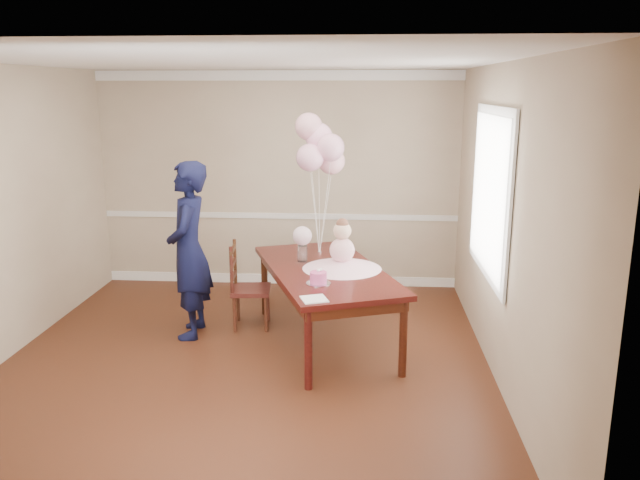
# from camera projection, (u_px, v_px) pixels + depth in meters

# --- Properties ---
(floor) EXTENTS (4.50, 5.00, 0.00)m
(floor) POSITION_uv_depth(u_px,v_px,m) (244.00, 366.00, 5.73)
(floor) COLOR #35180D
(floor) RESTS_ON ground
(ceiling) EXTENTS (4.50, 5.00, 0.02)m
(ceiling) POSITION_uv_depth(u_px,v_px,m) (234.00, 61.00, 5.08)
(ceiling) COLOR white
(ceiling) RESTS_ON wall_back
(wall_back) EXTENTS (4.50, 0.02, 2.70)m
(wall_back) POSITION_uv_depth(u_px,v_px,m) (278.00, 181.00, 7.83)
(wall_back) COLOR tan
(wall_back) RESTS_ON floor
(wall_front) EXTENTS (4.50, 0.02, 2.70)m
(wall_front) POSITION_uv_depth(u_px,v_px,m) (136.00, 332.00, 2.98)
(wall_front) COLOR tan
(wall_front) RESTS_ON floor
(wall_right) EXTENTS (0.02, 5.00, 2.70)m
(wall_right) POSITION_uv_depth(u_px,v_px,m) (503.00, 226.00, 5.25)
(wall_right) COLOR tan
(wall_right) RESTS_ON floor
(chair_rail_trim) EXTENTS (4.50, 0.02, 0.07)m
(chair_rail_trim) POSITION_uv_depth(u_px,v_px,m) (279.00, 216.00, 7.92)
(chair_rail_trim) COLOR silver
(chair_rail_trim) RESTS_ON wall_back
(crown_molding) EXTENTS (4.50, 0.02, 0.12)m
(crown_molding) POSITION_uv_depth(u_px,v_px,m) (277.00, 75.00, 7.51)
(crown_molding) COLOR white
(crown_molding) RESTS_ON wall_back
(baseboard_trim) EXTENTS (4.50, 0.02, 0.12)m
(baseboard_trim) POSITION_uv_depth(u_px,v_px,m) (280.00, 279.00, 8.12)
(baseboard_trim) COLOR white
(baseboard_trim) RESTS_ON floor
(window_frame) EXTENTS (0.02, 1.66, 1.56)m
(window_frame) POSITION_uv_depth(u_px,v_px,m) (490.00, 193.00, 5.69)
(window_frame) COLOR silver
(window_frame) RESTS_ON wall_right
(window_blinds) EXTENTS (0.01, 1.50, 1.40)m
(window_blinds) POSITION_uv_depth(u_px,v_px,m) (488.00, 193.00, 5.69)
(window_blinds) COLOR white
(window_blinds) RESTS_ON wall_right
(dining_table_top) EXTENTS (1.67, 2.27, 0.05)m
(dining_table_top) POSITION_uv_depth(u_px,v_px,m) (325.00, 271.00, 6.11)
(dining_table_top) COLOR black
(dining_table_top) RESTS_ON table_leg_fl
(table_apron) EXTENTS (1.53, 2.14, 0.10)m
(table_apron) POSITION_uv_depth(u_px,v_px,m) (325.00, 278.00, 6.13)
(table_apron) COLOR black
(table_apron) RESTS_ON table_leg_fl
(table_leg_fl) EXTENTS (0.09, 0.09, 0.72)m
(table_leg_fl) POSITION_uv_depth(u_px,v_px,m) (308.00, 350.00, 5.21)
(table_leg_fl) COLOR black
(table_leg_fl) RESTS_ON floor
(table_leg_fr) EXTENTS (0.09, 0.09, 0.72)m
(table_leg_fr) POSITION_uv_depth(u_px,v_px,m) (403.00, 338.00, 5.44)
(table_leg_fr) COLOR black
(table_leg_fr) RESTS_ON floor
(table_leg_bl) EXTENTS (0.09, 0.09, 0.72)m
(table_leg_bl) POSITION_uv_depth(u_px,v_px,m) (265.00, 284.00, 6.96)
(table_leg_bl) COLOR black
(table_leg_bl) RESTS_ON floor
(table_leg_br) EXTENTS (0.09, 0.09, 0.72)m
(table_leg_br) POSITION_uv_depth(u_px,v_px,m) (338.00, 277.00, 7.19)
(table_leg_br) COLOR black
(table_leg_br) RESTS_ON floor
(baby_skirt) EXTENTS (1.00, 1.00, 0.10)m
(baby_skirt) POSITION_uv_depth(u_px,v_px,m) (342.00, 263.00, 6.08)
(baby_skirt) COLOR #FFBBD4
(baby_skirt) RESTS_ON dining_table_top
(baby_torso) EXTENTS (0.25, 0.25, 0.25)m
(baby_torso) POSITION_uv_depth(u_px,v_px,m) (342.00, 250.00, 6.05)
(baby_torso) COLOR #F198CB
(baby_torso) RESTS_ON baby_skirt
(baby_head) EXTENTS (0.17, 0.17, 0.17)m
(baby_head) POSITION_uv_depth(u_px,v_px,m) (342.00, 231.00, 6.01)
(baby_head) COLOR beige
(baby_head) RESTS_ON baby_torso
(baby_hair) EXTENTS (0.12, 0.12, 0.12)m
(baby_hair) POSITION_uv_depth(u_px,v_px,m) (342.00, 224.00, 5.99)
(baby_hair) COLOR brown
(baby_hair) RESTS_ON baby_head
(cake_platter) EXTENTS (0.29, 0.29, 0.01)m
(cake_platter) POSITION_uv_depth(u_px,v_px,m) (318.00, 283.00, 5.62)
(cake_platter) COLOR #B7B8BC
(cake_platter) RESTS_ON dining_table_top
(birthday_cake) EXTENTS (0.20, 0.20, 0.10)m
(birthday_cake) POSITION_uv_depth(u_px,v_px,m) (318.00, 277.00, 5.60)
(birthday_cake) COLOR #D94490
(birthday_cake) RESTS_ON cake_platter
(cake_flower_a) EXTENTS (0.03, 0.03, 0.03)m
(cake_flower_a) POSITION_uv_depth(u_px,v_px,m) (318.00, 270.00, 5.59)
(cake_flower_a) COLOR white
(cake_flower_a) RESTS_ON birthday_cake
(cake_flower_b) EXTENTS (0.03, 0.03, 0.03)m
(cake_flower_b) POSITION_uv_depth(u_px,v_px,m) (321.00, 269.00, 5.62)
(cake_flower_b) COLOR white
(cake_flower_b) RESTS_ON birthday_cake
(rose_vase_near) EXTENTS (0.13, 0.13, 0.16)m
(rose_vase_near) POSITION_uv_depth(u_px,v_px,m) (302.00, 253.00, 6.33)
(rose_vase_near) COLOR white
(rose_vase_near) RESTS_ON dining_table_top
(roses_near) EXTENTS (0.19, 0.19, 0.19)m
(roses_near) POSITION_uv_depth(u_px,v_px,m) (302.00, 236.00, 6.28)
(roses_near) COLOR silver
(roses_near) RESTS_ON rose_vase_near
(napkin) EXTENTS (0.26, 0.26, 0.01)m
(napkin) POSITION_uv_depth(u_px,v_px,m) (314.00, 299.00, 5.19)
(napkin) COLOR white
(napkin) RESTS_ON dining_table_top
(balloon_weight) EXTENTS (0.05, 0.05, 0.02)m
(balloon_weight) POSITION_uv_depth(u_px,v_px,m) (320.00, 252.00, 6.65)
(balloon_weight) COLOR silver
(balloon_weight) RESTS_ON dining_table_top
(balloon_a) EXTENTS (0.29, 0.29, 0.29)m
(balloon_a) POSITION_uv_depth(u_px,v_px,m) (310.00, 158.00, 6.38)
(balloon_a) COLOR #E3A1C0
(balloon_a) RESTS_ON balloon_ribbon_a
(balloon_b) EXTENTS (0.29, 0.29, 0.29)m
(balloon_b) POSITION_uv_depth(u_px,v_px,m) (331.00, 148.00, 6.37)
(balloon_b) COLOR #E4A1C1
(balloon_b) RESTS_ON balloon_ribbon_b
(balloon_c) EXTENTS (0.29, 0.29, 0.29)m
(balloon_c) POSITION_uv_depth(u_px,v_px,m) (319.00, 137.00, 6.46)
(balloon_c) COLOR #FFB4DB
(balloon_c) RESTS_ON balloon_ribbon_c
(balloon_d) EXTENTS (0.29, 0.29, 0.29)m
(balloon_d) POSITION_uv_depth(u_px,v_px,m) (309.00, 127.00, 6.43)
(balloon_d) COLOR #DE9DAF
(balloon_d) RESTS_ON balloon_ribbon_d
(balloon_e) EXTENTS (0.29, 0.29, 0.29)m
(balloon_e) POSITION_uv_depth(u_px,v_px,m) (331.00, 161.00, 6.54)
(balloon_e) COLOR #F4ACBC
(balloon_e) RESTS_ON balloon_ribbon_e
(balloon_ribbon_a) EXTENTS (0.09, 0.04, 0.85)m
(balloon_ribbon_a) POSITION_uv_depth(u_px,v_px,m) (315.00, 213.00, 6.54)
(balloon_ribbon_a) COLOR white
(balloon_ribbon_a) RESTS_ON balloon_weight
(balloon_ribbon_b) EXTENTS (0.12, 0.02, 0.95)m
(balloon_ribbon_b) POSITION_uv_depth(u_px,v_px,m) (325.00, 208.00, 6.53)
(balloon_ribbon_b) COLOR silver
(balloon_ribbon_b) RESTS_ON balloon_weight
(balloon_ribbon_c) EXTENTS (0.02, 0.10, 1.06)m
(balloon_ribbon_c) POSITION_uv_depth(u_px,v_px,m) (319.00, 202.00, 6.58)
(balloon_ribbon_c) COLOR white
(balloon_ribbon_c) RESTS_ON balloon_weight
(balloon_ribbon_d) EXTENTS (0.12, 0.07, 1.16)m
(balloon_ribbon_d) POSITION_uv_depth(u_px,v_px,m) (314.00, 198.00, 6.56)
(balloon_ribbon_d) COLOR white
(balloon_ribbon_d) RESTS_ON balloon_weight
(balloon_ribbon_e) EXTENTS (0.11, 0.12, 0.79)m
(balloon_ribbon_e) POSITION_uv_depth(u_px,v_px,m) (325.00, 214.00, 6.61)
(balloon_ribbon_e) COLOR silver
(balloon_ribbon_e) RESTS_ON balloon_weight
(dining_chair_seat) EXTENTS (0.43, 0.43, 0.05)m
(dining_chair_seat) POSITION_uv_depth(u_px,v_px,m) (251.00, 290.00, 6.59)
(dining_chair_seat) COLOR #3A130F
(dining_chair_seat) RESTS_ON chair_leg_fl
(chair_leg_fl) EXTENTS (0.04, 0.04, 0.39)m
(chair_leg_fl) POSITION_uv_depth(u_px,v_px,m) (235.00, 314.00, 6.48)
(chair_leg_fl) COLOR #3D1A10
(chair_leg_fl) RESTS_ON floor
(chair_leg_fr) EXTENTS (0.04, 0.04, 0.39)m
(chair_leg_fr) POSITION_uv_depth(u_px,v_px,m) (266.00, 314.00, 6.48)
(chair_leg_fr) COLOR #39190F
(chair_leg_fr) RESTS_ON floor
(chair_leg_bl) EXTENTS (0.04, 0.04, 0.39)m
(chair_leg_bl) POSITION_uv_depth(u_px,v_px,m) (238.00, 304.00, 6.79)
(chair_leg_bl) COLOR #391A0F
(chair_leg_bl) RESTS_ON floor
(chair_leg_br) EXTENTS (0.04, 0.04, 0.39)m
(chair_leg_br) POSITION_uv_depth(u_px,v_px,m) (268.00, 304.00, 6.80)
(chair_leg_br) COLOR #37150F
(chair_leg_br) RESTS_ON floor
(chair_back_post_l) EXTENTS (0.04, 0.04, 0.51)m
(chair_back_post_l) POSITION_uv_depth(u_px,v_px,m) (231.00, 271.00, 6.36)
(chair_back_post_l) COLOR #34120E
(chair_back_post_l) RESTS_ON dining_chair_seat
(chair_back_post_r) EXTENTS (0.04, 0.04, 0.51)m
(chair_back_post_r) POSITION_uv_depth(u_px,v_px,m) (235.00, 262.00, 6.68)
(chair_back_post_r) COLOR #3A1E0F
(chair_back_post_r) RESTS_ON dining_chair_seat
(chair_slat_low) EXTENTS (0.06, 0.36, 0.05)m
(chair_slat_low) POSITION_uv_depth(u_px,v_px,m) (234.00, 276.00, 6.55)
(chair_slat_low) COLOR #33150E
(chair_slat_low) RESTS_ON dining_chair_seat
(chair_slat_mid) EXTENTS (0.06, 0.36, 0.05)m
(chair_slat_mid) POSITION_uv_depth(u_px,v_px,m) (233.00, 263.00, 6.51)
(chair_slat_mid) COLOR #38170F
(chair_slat_mid) RESTS_ON dining_chair_seat
(chair_slat_top) EXTENTS (0.06, 0.36, 0.05)m
(chair_slat_top) POSITION_uv_depth(u_px,v_px,m) (233.00, 250.00, 6.48)
(chair_slat_top) COLOR #331C0E
(chair_slat_top) RESTS_ON dining_chair_seat
(woman) EXTENTS (0.49, 0.69, 1.79)m
(woman) POSITION_uv_depth(u_px,v_px,m) (189.00, 250.00, 6.26)
(woman) COLOR black
(woman) RESTS_ON floor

